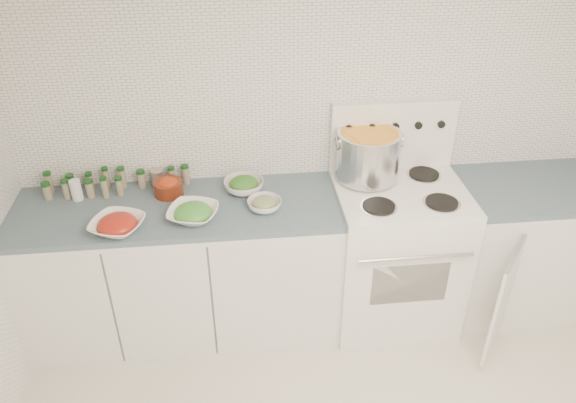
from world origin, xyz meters
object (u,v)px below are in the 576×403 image
Objects in this scene: stove at (394,249)px; bowl_tomato at (117,225)px; stock_pot at (368,153)px; bowl_snowpea at (193,213)px.

stove is 1.66m from bowl_tomato.
stove is 3.44× the size of stock_pot.
stock_pot is 1.47m from bowl_tomato.
bowl_snowpea is at bearing -164.54° from stock_pot.
bowl_tomato is at bearing -166.00° from stock_pot.
stove reaches higher than bowl_tomato.
bowl_snowpea is at bearing 10.13° from bowl_tomato.
bowl_tomato is (-1.59, -0.20, 0.44)m from stove.
stove is at bearing 7.03° from bowl_tomato.
bowl_tomato is at bearing -172.97° from stove.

